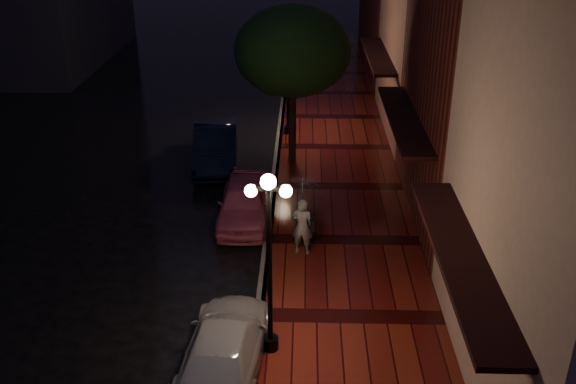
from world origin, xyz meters
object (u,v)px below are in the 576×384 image
(street_tree, at_px, (293,54))
(pink_car, at_px, (244,202))
(streetlamp_far, at_px, (288,77))
(parking_meter, at_px, (269,240))
(woman_with_umbrella, at_px, (303,204))
(navy_car, at_px, (216,146))
(silver_car, at_px, (225,346))
(streetlamp_near, at_px, (269,255))

(street_tree, bearing_deg, pink_car, -107.22)
(streetlamp_far, bearing_deg, parking_meter, -91.06)
(pink_car, xyz_separation_m, woman_with_umbrella, (1.84, -2.16, 1.04))
(streetlamp_far, relative_size, woman_with_umbrella, 1.84)
(pink_car, relative_size, navy_car, 0.84)
(navy_car, relative_size, parking_meter, 3.05)
(silver_car, height_order, woman_with_umbrella, woman_with_umbrella)
(streetlamp_near, bearing_deg, pink_car, 100.32)
(streetlamp_far, relative_size, parking_meter, 2.88)
(streetlamp_near, height_order, street_tree, street_tree)
(streetlamp_far, height_order, woman_with_umbrella, streetlamp_far)
(navy_car, bearing_deg, streetlamp_far, 43.85)
(parking_meter, bearing_deg, navy_car, 86.73)
(navy_car, bearing_deg, silver_car, -87.32)
(street_tree, distance_m, parking_meter, 8.30)
(street_tree, relative_size, silver_car, 1.39)
(silver_car, bearing_deg, woman_with_umbrella, -104.69)
(streetlamp_far, height_order, silver_car, streetlamp_far)
(navy_car, xyz_separation_m, silver_car, (1.69, -11.43, -0.15))
(street_tree, relative_size, woman_with_umbrella, 2.47)
(silver_car, bearing_deg, parking_meter, -96.83)
(street_tree, xyz_separation_m, pink_car, (-1.42, -4.59, -3.59))
(streetlamp_far, distance_m, navy_car, 4.46)
(streetlamp_near, relative_size, woman_with_umbrella, 1.84)
(streetlamp_near, bearing_deg, silver_car, -151.37)
(pink_car, bearing_deg, streetlamp_far, 81.02)
(silver_car, relative_size, woman_with_umbrella, 1.78)
(street_tree, bearing_deg, streetlamp_near, -91.35)
(parking_meter, bearing_deg, silver_car, -122.18)
(streetlamp_far, distance_m, pink_car, 7.93)
(pink_car, xyz_separation_m, parking_meter, (0.97, -3.05, 0.40))
(parking_meter, bearing_deg, pink_car, 86.44)
(woman_with_umbrella, xyz_separation_m, parking_meter, (-0.87, -0.89, -0.64))
(navy_car, xyz_separation_m, parking_meter, (2.44, -7.56, 0.30))
(woman_with_umbrella, bearing_deg, navy_car, -52.56)
(streetlamp_near, distance_m, pink_car, 6.79)
(woman_with_umbrella, bearing_deg, parking_meter, 56.59)
(navy_car, height_order, woman_with_umbrella, woman_with_umbrella)
(silver_car, distance_m, parking_meter, 3.96)
(street_tree, bearing_deg, woman_with_umbrella, -86.46)
(woman_with_umbrella, relative_size, parking_meter, 1.57)
(streetlamp_near, xyz_separation_m, parking_meter, (-0.20, 3.34, -1.54))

